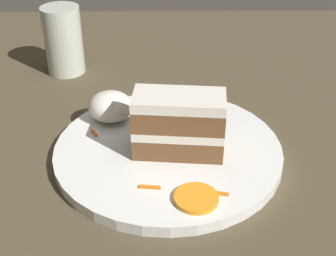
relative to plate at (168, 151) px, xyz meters
name	(u,v)px	position (x,y,z in m)	size (l,w,h in m)	color
ground_plane	(204,151)	(-0.05, -0.05, -0.03)	(6.00, 6.00, 0.00)	#38332D
dining_table	(205,144)	(-0.05, -0.05, -0.02)	(1.07, 1.09, 0.02)	#4C422D
plate	(168,151)	(0.00, 0.00, 0.00)	(0.30, 0.30, 0.02)	white
cake_slice	(179,124)	(-0.01, 0.01, 0.05)	(0.12, 0.07, 0.08)	brown
cream_dollop	(111,106)	(0.08, -0.07, 0.03)	(0.06, 0.06, 0.04)	white
orange_garnish	(196,198)	(-0.03, 0.11, 0.01)	(0.05, 0.05, 0.01)	orange
carrot_shreds_scatter	(155,151)	(0.02, 0.01, 0.01)	(0.18, 0.17, 0.00)	orange
drinking_glass	(64,45)	(0.18, -0.26, 0.04)	(0.07, 0.07, 0.12)	beige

